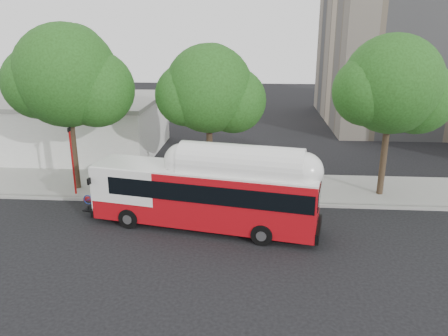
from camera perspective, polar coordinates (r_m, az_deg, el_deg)
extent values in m
plane|color=black|center=(20.93, -0.80, -8.79)|extent=(120.00, 120.00, 0.00)
cube|color=gray|center=(26.86, 0.38, -2.44)|extent=(60.00, 5.00, 0.15)
cube|color=gray|center=(24.44, -0.02, -4.55)|extent=(60.00, 0.30, 0.15)
cube|color=maroon|center=(24.82, -6.96, -4.31)|extent=(10.00, 0.32, 0.16)
cylinder|color=#2D2116|center=(27.14, -19.11, 3.32)|extent=(0.36, 0.36, 6.08)
sphere|color=#1D4212|center=(26.51, -19.95, 11.29)|extent=(5.80, 5.80, 5.80)
sphere|color=#1D4212|center=(26.18, -16.36, 9.88)|extent=(4.35, 4.35, 4.35)
cylinder|color=#2D2116|center=(25.67, -1.91, 2.78)|extent=(0.36, 0.36, 5.44)
sphere|color=#1D4212|center=(25.00, -1.99, 10.32)|extent=(5.00, 5.00, 5.00)
sphere|color=#1D4212|center=(25.19, 1.22, 8.82)|extent=(3.75, 3.75, 3.75)
cylinder|color=#2D2116|center=(26.34, 20.24, 2.42)|extent=(0.36, 0.36, 5.76)
sphere|color=#1D4212|center=(25.69, 21.10, 10.18)|extent=(5.40, 5.40, 5.40)
sphere|color=#1D4212|center=(26.43, 23.92, 8.45)|extent=(4.05, 4.05, 4.05)
cube|color=silver|center=(36.94, -21.09, 5.10)|extent=(16.00, 10.00, 4.00)
cube|color=gray|center=(36.58, -21.46, 8.30)|extent=(16.20, 10.20, 0.30)
cube|color=#AA0B13|center=(21.16, -2.63, -3.67)|extent=(11.13, 4.46, 2.63)
cube|color=black|center=(20.83, -1.46, -2.40)|extent=(10.07, 4.30, 0.86)
cube|color=white|center=(20.70, -2.68, -0.19)|extent=(11.11, 4.39, 0.09)
cube|color=white|center=(20.16, 2.21, 0.02)|extent=(6.04, 2.93, 0.50)
cube|color=black|center=(24.00, -16.23, -4.75)|extent=(1.03, 1.74, 0.05)
imported|color=navy|center=(23.85, -16.32, -3.78)|extent=(0.84, 1.63, 0.82)
cylinder|color=#AF1212|center=(26.44, -19.14, 0.46)|extent=(0.12, 0.12, 3.87)
cube|color=black|center=(25.94, -19.59, 4.75)|extent=(0.05, 0.39, 0.24)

